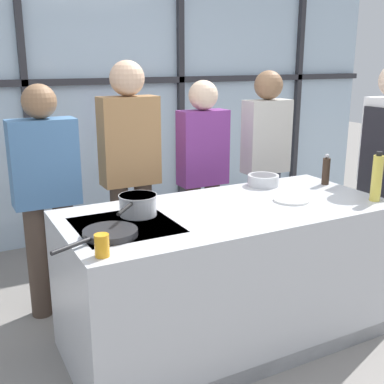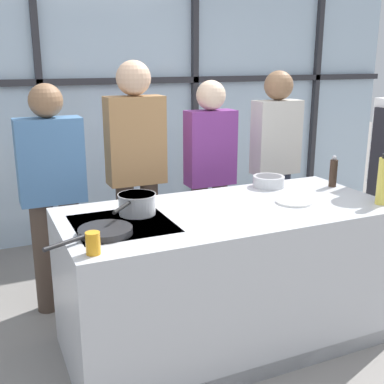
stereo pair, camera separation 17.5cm
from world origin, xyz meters
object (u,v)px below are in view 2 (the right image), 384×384
Objects in this scene: spectator_center_left at (136,165)px; white_plate at (294,202)px; juice_glass_near at (93,243)px; saucepan at (137,203)px; frying_pan at (104,231)px; spectator_center_right at (210,169)px; pepper_grinder at (333,172)px; oil_bottle at (383,181)px; spectator_far_left at (53,187)px; spectator_far_right at (275,158)px; mixing_bowl at (269,181)px.

spectator_center_left is 1.18m from white_plate.
juice_glass_near is at bearing 63.88° from spectator_center_left.
saucepan is (-0.23, -0.74, -0.06)m from spectator_center_left.
frying_pan is 2.08× the size of white_plate.
spectator_center_right is 0.93m from pepper_grinder.
oil_bottle is at bearing -26.85° from white_plate.
spectator_far_left is 4.73× the size of saucepan.
oil_bottle is (-0.00, -1.16, 0.07)m from spectator_far_right.
juice_glass_near reaches higher than frying_pan.
white_plate is (-0.47, -0.92, -0.07)m from spectator_far_right.
spectator_center_left reaches higher than frying_pan.
juice_glass_near is at bearing 45.55° from spectator_center_right.
spectator_far_left is 1.61m from white_plate.
frying_pan is (-1.09, -0.99, -0.02)m from spectator_center_right.
spectator_far_right is 4.91× the size of saucepan.
frying_pan is 4.45× the size of juice_glass_near.
juice_glass_near is (-1.80, -0.52, -0.05)m from pepper_grinder.
juice_glass_near is (-1.19, -1.22, 0.01)m from spectator_center_right.
saucepan is (0.36, -0.74, 0.05)m from spectator_far_left.
saucepan is 1.54× the size of mixing_bowl.
spectator_center_left is at bearing 0.00° from spectator_center_right.
frying_pan reaches higher than white_plate.
spectator_far_left is at bearing 147.12° from oil_bottle.
pepper_grinder is at bearing 9.62° from frying_pan.
spectator_center_left reaches higher than mixing_bowl.
oil_bottle is at bearing 1.89° from juice_glass_near.
mixing_bowl is (1.39, -0.52, 0.02)m from spectator_far_left.
juice_glass_near reaches higher than mixing_bowl.
mixing_bowl is at bearing 80.08° from white_plate.
saucepan is at bearing 41.60° from spectator_center_right.
spectator_center_left reaches higher than juice_glass_near.
mixing_bowl reaches higher than white_plate.
spectator_far_left reaches higher than oil_bottle.
mixing_bowl is at bearing 146.57° from spectator_center_left.
spectator_center_right reaches higher than oil_bottle.
spectator_far_left is 5.09× the size of oil_bottle.
spectator_far_left is 3.40× the size of frying_pan.
spectator_far_left is at bearing 145.15° from white_plate.
spectator_center_right is at bearing 45.55° from juice_glass_near.
frying_pan is 1.39× the size of saucepan.
oil_bottle is at bearing 89.98° from spectator_far_right.
spectator_center_right is 1.11m from saucepan.
spectator_far_right is 7.49× the size of pepper_grinder.
saucepan is at bearing 116.20° from spectator_far_left.
spectator_center_right is at bearing 41.60° from saucepan.
spectator_center_left reaches higher than oil_bottle.
spectator_center_left is 7.72× the size of white_plate.
spectator_center_left is 0.96m from mixing_bowl.
spectator_center_right is 0.93m from white_plate.
spectator_far_right is at bearing 30.43° from frying_pan.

